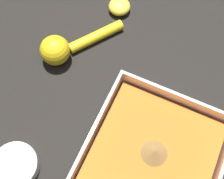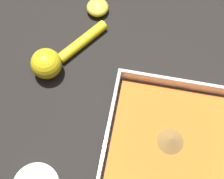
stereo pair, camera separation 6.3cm
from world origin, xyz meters
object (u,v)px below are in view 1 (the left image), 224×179
Objects in this scene: spice_bowl at (17,166)px; square_dish at (154,156)px; lemon_squeezer at (65,48)px; lemon_half at (120,7)px.

square_dish is at bearing 118.62° from spice_bowl.
spice_bowl is 0.49× the size of lemon_squeezer.
lemon_squeezer is 3.36× the size of lemon_half.
lemon_squeezer reaches higher than lemon_half.
lemon_squeezer is at bearing -117.34° from square_dish.
lemon_squeezer is 0.17m from lemon_half.
square_dish is 0.29m from lemon_squeezer.
lemon_squeezer is at bearing -20.32° from lemon_half.
square_dish reaches higher than lemon_half.
lemon_squeezer is (-0.26, -0.03, 0.02)m from spice_bowl.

